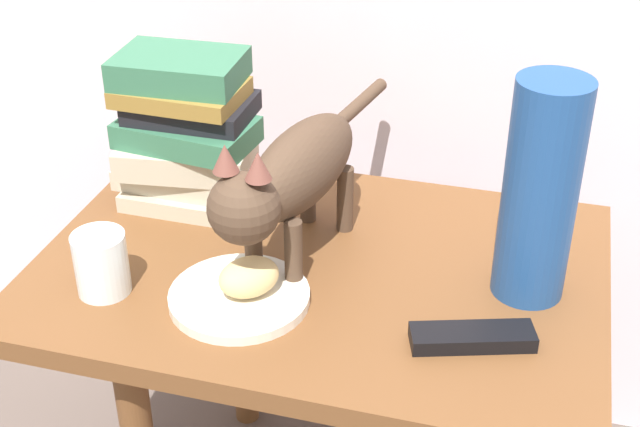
{
  "coord_description": "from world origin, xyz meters",
  "views": [
    {
      "loc": [
        0.27,
        -0.97,
        1.21
      ],
      "look_at": [
        0.0,
        0.0,
        0.6
      ],
      "focal_mm": 49.68,
      "sensor_mm": 36.0,
      "label": 1
    }
  ],
  "objects_px": {
    "bread_roll": "(249,277)",
    "side_table": "(320,308)",
    "plate": "(239,297)",
    "tv_remote": "(472,337)",
    "book_stack": "(186,132)",
    "candle_jar": "(102,266)",
    "green_vase": "(540,192)",
    "cat": "(292,176)"
  },
  "relations": [
    {
      "from": "bread_roll",
      "to": "side_table",
      "type": "bearing_deg",
      "value": 59.98
    },
    {
      "from": "plate",
      "to": "tv_remote",
      "type": "xyz_separation_m",
      "value": [
        0.3,
        -0.01,
        0.0
      ]
    },
    {
      "from": "book_stack",
      "to": "tv_remote",
      "type": "distance_m",
      "value": 0.53
    },
    {
      "from": "candle_jar",
      "to": "green_vase",
      "type": "bearing_deg",
      "value": 15.71
    },
    {
      "from": "plate",
      "to": "tv_remote",
      "type": "distance_m",
      "value": 0.3
    },
    {
      "from": "tv_remote",
      "to": "bread_roll",
      "type": "bearing_deg",
      "value": 160.43
    },
    {
      "from": "bread_roll",
      "to": "cat",
      "type": "distance_m",
      "value": 0.15
    },
    {
      "from": "side_table",
      "to": "tv_remote",
      "type": "bearing_deg",
      "value": -27.73
    },
    {
      "from": "tv_remote",
      "to": "side_table",
      "type": "bearing_deg",
      "value": 134.28
    },
    {
      "from": "bread_roll",
      "to": "tv_remote",
      "type": "height_order",
      "value": "bread_roll"
    },
    {
      "from": "candle_jar",
      "to": "tv_remote",
      "type": "distance_m",
      "value": 0.48
    },
    {
      "from": "green_vase",
      "to": "candle_jar",
      "type": "xyz_separation_m",
      "value": [
        -0.53,
        -0.15,
        -0.11
      ]
    },
    {
      "from": "bread_roll",
      "to": "green_vase",
      "type": "bearing_deg",
      "value": 19.83
    },
    {
      "from": "bread_roll",
      "to": "plate",
      "type": "bearing_deg",
      "value": -168.25
    },
    {
      "from": "green_vase",
      "to": "tv_remote",
      "type": "distance_m",
      "value": 0.2
    },
    {
      "from": "book_stack",
      "to": "candle_jar",
      "type": "distance_m",
      "value": 0.26
    },
    {
      "from": "book_stack",
      "to": "green_vase",
      "type": "distance_m",
      "value": 0.53
    },
    {
      "from": "plate",
      "to": "green_vase",
      "type": "bearing_deg",
      "value": 19.53
    },
    {
      "from": "candle_jar",
      "to": "book_stack",
      "type": "bearing_deg",
      "value": 86.27
    },
    {
      "from": "bread_roll",
      "to": "tv_remote",
      "type": "xyz_separation_m",
      "value": [
        0.29,
        -0.01,
        -0.03
      ]
    },
    {
      "from": "side_table",
      "to": "tv_remote",
      "type": "height_order",
      "value": "tv_remote"
    },
    {
      "from": "book_stack",
      "to": "cat",
      "type": "bearing_deg",
      "value": -30.33
    },
    {
      "from": "side_table",
      "to": "book_stack",
      "type": "relative_size",
      "value": 3.33
    },
    {
      "from": "bread_roll",
      "to": "tv_remote",
      "type": "bearing_deg",
      "value": -1.59
    },
    {
      "from": "plate",
      "to": "candle_jar",
      "type": "xyz_separation_m",
      "value": [
        -0.18,
        -0.02,
        0.03
      ]
    },
    {
      "from": "book_stack",
      "to": "bread_roll",
      "type": "bearing_deg",
      "value": -52.09
    },
    {
      "from": "plate",
      "to": "bread_roll",
      "type": "distance_m",
      "value": 0.03
    },
    {
      "from": "candle_jar",
      "to": "side_table",
      "type": "bearing_deg",
      "value": 28.1
    },
    {
      "from": "cat",
      "to": "tv_remote",
      "type": "relative_size",
      "value": 3.16
    },
    {
      "from": "candle_jar",
      "to": "tv_remote",
      "type": "bearing_deg",
      "value": 2.28
    },
    {
      "from": "side_table",
      "to": "plate",
      "type": "relative_size",
      "value": 4.23
    },
    {
      "from": "side_table",
      "to": "green_vase",
      "type": "bearing_deg",
      "value": 2.8
    },
    {
      "from": "side_table",
      "to": "cat",
      "type": "bearing_deg",
      "value": -178.14
    },
    {
      "from": "bread_roll",
      "to": "book_stack",
      "type": "height_order",
      "value": "book_stack"
    },
    {
      "from": "side_table",
      "to": "plate",
      "type": "distance_m",
      "value": 0.16
    },
    {
      "from": "plate",
      "to": "tv_remote",
      "type": "relative_size",
      "value": 1.22
    },
    {
      "from": "plate",
      "to": "tv_remote",
      "type": "height_order",
      "value": "tv_remote"
    },
    {
      "from": "bread_roll",
      "to": "green_vase",
      "type": "relative_size",
      "value": 0.27
    },
    {
      "from": "side_table",
      "to": "candle_jar",
      "type": "height_order",
      "value": "candle_jar"
    },
    {
      "from": "bread_roll",
      "to": "book_stack",
      "type": "distance_m",
      "value": 0.3
    },
    {
      "from": "tv_remote",
      "to": "green_vase",
      "type": "bearing_deg",
      "value": 49.37
    },
    {
      "from": "side_table",
      "to": "book_stack",
      "type": "xyz_separation_m",
      "value": [
        -0.24,
        0.12,
        0.19
      ]
    }
  ]
}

